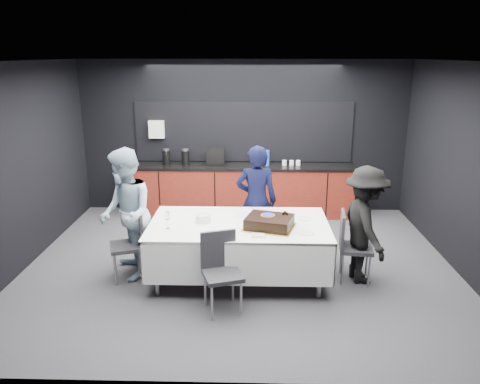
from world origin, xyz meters
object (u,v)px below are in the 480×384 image
champagne_flute (167,217)px  person_center (256,201)px  cake_assembly (269,222)px  chair_near (221,266)px  chair_left (132,240)px  plate_stack (203,218)px  person_right (365,225)px  party_table (239,233)px  person_left (126,214)px  chair_right (350,242)px

champagne_flute → person_center: person_center is taller
cake_assembly → chair_near: cake_assembly is taller
chair_left → person_center: person_center is taller
plate_stack → champagne_flute: 0.50m
person_right → person_center: bearing=49.9°
chair_left → party_table: bearing=0.5°
cake_assembly → person_right: size_ratio=0.46×
cake_assembly → person_left: person_left is taller
person_center → person_left: size_ratio=0.95×
party_table → chair_right: bearing=-0.2°
chair_left → chair_near: 1.44m
cake_assembly → person_right: 1.24m
champagne_flute → person_right: (2.51, 0.21, -0.17)m
champagne_flute → person_right: person_right is taller
person_right → person_left: bearing=79.5°
chair_left → person_right: person_right is taller
chair_near → plate_stack: bearing=109.3°
champagne_flute → chair_left: champagne_flute is taller
chair_right → person_center: size_ratio=0.56×
person_center → person_left: person_left is taller
cake_assembly → chair_right: bearing=8.6°
plate_stack → champagne_flute: bearing=-148.2°
person_center → cake_assembly: bearing=100.9°
plate_stack → person_left: bearing=179.9°
chair_right → chair_left: bearing=-179.9°
person_right → chair_right: bearing=75.5°
person_center → person_left: (-1.71, -0.77, 0.05)m
cake_assembly → champagne_flute: bearing=-177.1°
chair_right → person_center: 1.49m
person_center → chair_left: bearing=28.0°
cake_assembly → chair_right: 1.12m
party_table → person_right: bearing=-0.7°
champagne_flute → party_table: bearing=14.6°
chair_left → chair_near: (1.22, -0.76, 0.00)m
cake_assembly → chair_left: bearing=175.1°
person_left → person_right: 3.11m
champagne_flute → person_right: size_ratio=0.15×
chair_left → chair_near: same height
person_left → person_right: (3.11, -0.05, -0.10)m
champagne_flute → person_left: person_left is taller
chair_left → chair_right: 2.86m
chair_near → cake_assembly: bearing=46.2°
person_center → person_right: person_center is taller
champagne_flute → chair_left: 0.70m
party_table → chair_left: size_ratio=2.51×
party_table → person_left: size_ratio=1.33×
cake_assembly → person_center: 0.98m
plate_stack → chair_near: 0.89m
cake_assembly → person_left: 1.88m
chair_near → person_center: (0.42, 1.57, 0.29)m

